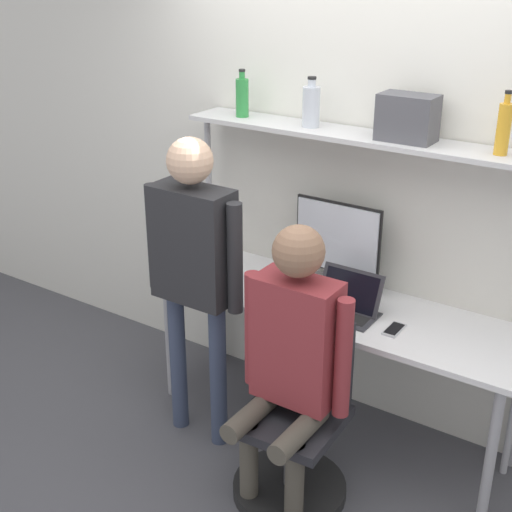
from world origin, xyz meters
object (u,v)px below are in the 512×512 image
person_seated (292,348)px  bottle_clear (311,106)px  bottle_green (242,97)px  bottle_amber (504,128)px  monitor (337,243)px  person_standing (193,255)px  laptop (347,302)px  cell_phone (394,329)px  office_chair (294,443)px  storage_box (408,118)px

person_seated → bottle_clear: bearing=115.9°
bottle_green → bottle_amber: bearing=-0.0°
monitor → person_standing: size_ratio=0.30×
laptop → cell_phone: bearing=-8.1°
office_chair → bottle_clear: (-0.36, 0.70, 1.48)m
person_seated → bottle_clear: 1.24m
person_standing → laptop: bearing=30.5°
bottle_clear → bottle_amber: bearing=0.0°
monitor → storage_box: size_ratio=1.85×
monitor → cell_phone: bearing=-29.4°
monitor → bottle_clear: 0.73m
cell_phone → person_seated: 0.57m
bottle_amber → cell_phone: bearing=-141.4°
person_standing → bottle_amber: size_ratio=5.96×
cell_phone → person_seated: bearing=-119.6°
bottle_amber → bottle_green: (-1.39, 0.00, -0.01)m
office_chair → bottle_green: bottle_green is taller
bottle_amber → person_seated: bearing=-128.7°
person_standing → bottle_green: (-0.12, 0.61, 0.68)m
person_seated → laptop: bearing=90.0°
laptop → bottle_amber: bearing=19.7°
cell_phone → office_chair: bearing=-122.2°
cell_phone → bottle_clear: bottle_clear is taller
monitor → laptop: monitor is taller
monitor → storage_box: 0.79m
office_chair → bottle_green: (-0.79, 0.70, 1.48)m
monitor → bottle_green: bottle_green is taller
person_seated → bottle_amber: bottle_amber is taller
laptop → person_standing: size_ratio=0.20×
bottle_clear → cell_phone: bearing=-21.6°
cell_phone → person_standing: (-0.95, -0.35, 0.29)m
office_chair → person_standing: size_ratio=0.54×
person_standing → storage_box: size_ratio=6.25×
bottle_clear → storage_box: size_ratio=0.94×
office_chair → bottle_clear: 1.68m
person_standing → storage_box: bearing=36.5°
cell_phone → bottle_amber: bottle_amber is taller
laptop → storage_box: size_ratio=1.25×
laptop → office_chair: laptop is taller
laptop → person_seated: (-0.00, -0.53, -0.01)m
office_chair → person_standing: (-0.67, 0.10, 0.80)m
cell_phone → office_chair: (-0.28, -0.45, -0.51)m
bottle_clear → bottle_amber: size_ratio=0.90×
office_chair → bottle_clear: size_ratio=3.61×
person_seated → storage_box: size_ratio=5.25×
office_chair → storage_box: storage_box is taller
monitor → bottle_clear: bottle_clear is taller
bottle_amber → bottle_green: size_ratio=1.12×
bottle_clear → bottle_green: same height
bottle_green → storage_box: size_ratio=0.94×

